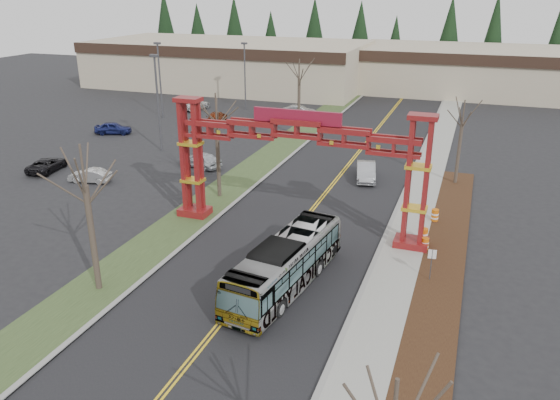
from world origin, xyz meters
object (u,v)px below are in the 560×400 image
at_px(parked_car_near_c, 48,164).
at_px(bare_tree_median_far, 299,79).
at_px(light_pole_far, 245,71).
at_px(barrel_north, 435,216).
at_px(parked_car_mid_b, 113,128).
at_px(barrel_south, 425,244).
at_px(bare_tree_median_near, 85,186).
at_px(light_pole_near, 157,96).
at_px(parked_car_mid_a, 217,117).
at_px(street_sign, 432,259).
at_px(parked_car_near_a, 201,160).
at_px(light_pole_mid, 160,75).
at_px(parked_car_near_b, 90,176).
at_px(parked_car_far_b, 195,105).
at_px(bare_tree_median_mid, 216,121).
at_px(retail_building_west, 230,64).
at_px(barrel_mid, 423,236).
at_px(gateway_arch, 297,149).
at_px(transit_bus, 286,264).
at_px(parked_car_far_a, 299,111).
at_px(bare_tree_right_far, 462,123).
at_px(retail_building_east, 475,70).

relative_size(parked_car_near_c, bare_tree_median_far, 0.52).
height_order(light_pole_far, barrel_north, light_pole_far).
bearing_deg(parked_car_mid_b, parked_car_near_c, 170.21).
bearing_deg(barrel_north, barrel_south, -91.89).
bearing_deg(bare_tree_median_near, bare_tree_median_far, 90.00).
xyz_separation_m(parked_car_mid_b, light_pole_near, (8.97, -4.11, 4.99)).
bearing_deg(parked_car_mid_a, barrel_south, 121.61).
bearing_deg(bare_tree_median_near, street_sign, 22.53).
bearing_deg(bare_tree_median_far, parked_car_near_a, -109.39).
relative_size(parked_car_near_a, light_pole_mid, 0.46).
distance_m(bare_tree_median_near, light_pole_mid, 44.03).
relative_size(parked_car_near_b, bare_tree_median_near, 0.43).
bearing_deg(light_pole_far, parked_car_far_b, -157.59).
xyz_separation_m(bare_tree_median_mid, barrel_south, (16.90, -4.42, -5.87)).
bearing_deg(bare_tree_median_near, bare_tree_median_mid, 90.00).
height_order(parked_car_mid_a, street_sign, street_sign).
bearing_deg(retail_building_west, light_pole_far, -59.06).
relative_size(parked_car_near_a, street_sign, 2.18).
xyz_separation_m(parked_car_far_b, light_pole_near, (6.50, -19.62, 5.02)).
bearing_deg(parked_car_near_a, barrel_mid, 84.39).
bearing_deg(bare_tree_median_mid, gateway_arch, -27.93).
bearing_deg(light_pole_near, light_pole_far, 90.01).
bearing_deg(transit_bus, parked_car_near_b, 160.84).
height_order(parked_car_far_a, parked_car_far_b, parked_car_far_a).
xyz_separation_m(parked_car_far_b, barrel_mid, (34.82, -33.04, -0.15)).
height_order(parked_car_far_a, light_pole_far, light_pole_far).
relative_size(bare_tree_median_mid, barrel_south, 9.41).
bearing_deg(parked_car_near_c, parked_car_far_a, -125.39).
height_order(parked_car_near_c, parked_car_far_a, parked_car_far_a).
bearing_deg(barrel_north, street_sign, -86.55).
distance_m(retail_building_west, bare_tree_median_near, 69.04).
distance_m(parked_car_near_c, bare_tree_right_far, 37.46).
bearing_deg(bare_tree_median_mid, retail_building_west, 113.87).
bearing_deg(parked_car_far_b, light_pole_far, -149.52).
xyz_separation_m(retail_building_west, barrel_mid, (38.68, -53.01, -3.23)).
height_order(parked_car_far_a, barrel_north, parked_car_far_a).
bearing_deg(bare_tree_right_far, barrel_north, -95.76).
bearing_deg(bare_tree_right_far, transit_bus, -110.42).
bearing_deg(parked_car_far_a, parked_car_near_c, 144.02).
bearing_deg(bare_tree_median_near, light_pole_far, 103.60).
bearing_deg(parked_car_near_c, light_pole_mid, -94.35).
distance_m(bare_tree_median_mid, bare_tree_median_far, 20.83).
height_order(retail_building_west, bare_tree_right_far, retail_building_west).
bearing_deg(parked_car_near_c, parked_car_near_b, 159.05).
relative_size(parked_car_near_c, barrel_north, 4.56).
bearing_deg(street_sign, light_pole_mid, 139.34).
height_order(parked_car_near_b, barrel_mid, parked_car_near_b).
bearing_deg(light_pole_mid, bare_tree_median_mid, -50.22).
height_order(parked_car_near_b, light_pole_mid, light_pole_mid).
xyz_separation_m(retail_building_east, bare_tree_median_near, (-18.00, -73.39, 2.70)).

